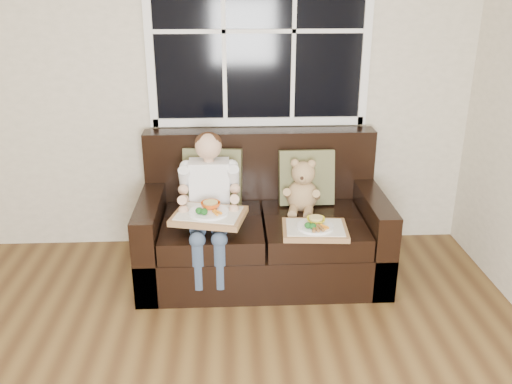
{
  "coord_description": "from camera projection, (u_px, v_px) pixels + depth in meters",
  "views": [
    {
      "loc": [
        0.42,
        -1.52,
        1.98
      ],
      "look_at": [
        0.58,
        1.85,
        0.67
      ],
      "focal_mm": 38.0,
      "sensor_mm": 36.0,
      "label": 1
    }
  ],
  "objects": [
    {
      "name": "pillow_right",
      "position": [
        306.0,
        177.0,
        3.94
      ],
      "size": [
        0.4,
        0.19,
        0.41
      ],
      "rotation": [
        -0.21,
        0.0,
        0.02
      ],
      "color": "brown",
      "rests_on": "loveseat"
    },
    {
      "name": "window_back",
      "position": [
        259.0,
        31.0,
        3.85
      ],
      "size": [
        1.62,
        0.04,
        1.37
      ],
      "color": "black",
      "rests_on": "room_walls"
    },
    {
      "name": "teddy_bear",
      "position": [
        303.0,
        189.0,
        3.83
      ],
      "size": [
        0.26,
        0.31,
        0.39
      ],
      "rotation": [
        0.0,
        0.0,
        -0.2
      ],
      "color": "#A97E59",
      "rests_on": "loveseat"
    },
    {
      "name": "tray_left",
      "position": [
        209.0,
        214.0,
        3.5
      ],
      "size": [
        0.52,
        0.44,
        0.1
      ],
      "rotation": [
        0.0,
        0.0,
        -0.24
      ],
      "color": "#A87F4C",
      "rests_on": "child"
    },
    {
      "name": "pillow_left",
      "position": [
        213.0,
        178.0,
        3.91
      ],
      "size": [
        0.44,
        0.24,
        0.43
      ],
      "rotation": [
        -0.21,
        0.0,
        -0.13
      ],
      "color": "brown",
      "rests_on": "loveseat"
    },
    {
      "name": "room_walls",
      "position": [
        82.0,
        128.0,
        1.53
      ],
      "size": [
        4.52,
        5.02,
        2.71
      ],
      "color": "beige",
      "rests_on": "ground"
    },
    {
      "name": "tray_right",
      "position": [
        315.0,
        228.0,
        3.52
      ],
      "size": [
        0.44,
        0.35,
        0.1
      ],
      "rotation": [
        0.0,
        0.0,
        -0.07
      ],
      "color": "#A87F4C",
      "rests_on": "loveseat"
    },
    {
      "name": "child",
      "position": [
        209.0,
        192.0,
        3.65
      ],
      "size": [
        0.4,
        0.6,
        0.91
      ],
      "color": "white",
      "rests_on": "loveseat"
    },
    {
      "name": "loveseat",
      "position": [
        262.0,
        229.0,
        3.91
      ],
      "size": [
        1.7,
        0.92,
        0.96
      ],
      "color": "black",
      "rests_on": "ground"
    }
  ]
}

